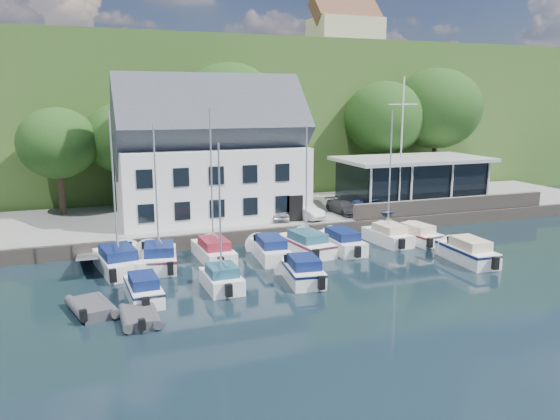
{
  "coord_description": "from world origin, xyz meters",
  "views": [
    {
      "loc": [
        -16.3,
        -25.21,
        10.07
      ],
      "look_at": [
        -3.95,
        9.0,
        2.72
      ],
      "focal_mm": 35.0,
      "sensor_mm": 36.0,
      "label": 1
    }
  ],
  "objects_px": {
    "boat_r2_2": "(302,269)",
    "boat_r1_3": "(270,247)",
    "car_white": "(304,210)",
    "dinghy_1": "(139,315)",
    "flagpole": "(401,146)",
    "boat_r2_1": "(220,213)",
    "harbor_building": "(211,162)",
    "club_pavilion": "(411,180)",
    "boat_r1_0": "(114,194)",
    "boat_r2_4": "(467,250)",
    "boat_r1_5": "(340,239)",
    "boat_r1_4": "(306,185)",
    "car_dgrey": "(343,207)",
    "dinghy_0": "(92,306)",
    "boat_r1_6": "(390,182)",
    "boat_r1_7": "(416,233)",
    "boat_r1_2": "(212,191)",
    "car_blue": "(374,206)",
    "boat_r2_0": "(143,287)",
    "car_silver": "(279,212)",
    "boat_r1_1": "(156,191)"
  },
  "relations": [
    {
      "from": "car_blue",
      "to": "dinghy_0",
      "type": "bearing_deg",
      "value": -157.62
    },
    {
      "from": "car_silver",
      "to": "boat_r1_5",
      "type": "relative_size",
      "value": 0.48
    },
    {
      "from": "boat_r1_3",
      "to": "car_silver",
      "type": "bearing_deg",
      "value": 70.02
    },
    {
      "from": "boat_r1_6",
      "to": "boat_r1_5",
      "type": "bearing_deg",
      "value": -178.96
    },
    {
      "from": "harbor_building",
      "to": "boat_r1_4",
      "type": "xyz_separation_m",
      "value": [
        4.34,
        -9.02,
        -0.79
      ]
    },
    {
      "from": "club_pavilion",
      "to": "boat_r1_0",
      "type": "height_order",
      "value": "boat_r1_0"
    },
    {
      "from": "boat_r1_6",
      "to": "boat_r1_7",
      "type": "bearing_deg",
      "value": -13.92
    },
    {
      "from": "flagpole",
      "to": "boat_r1_3",
      "type": "bearing_deg",
      "value": -156.18
    },
    {
      "from": "boat_r1_5",
      "to": "dinghy_0",
      "type": "bearing_deg",
      "value": -160.45
    },
    {
      "from": "car_silver",
      "to": "boat_r1_3",
      "type": "relative_size",
      "value": 0.49
    },
    {
      "from": "boat_r2_0",
      "to": "boat_r2_4",
      "type": "height_order",
      "value": "boat_r2_4"
    },
    {
      "from": "boat_r1_5",
      "to": "car_dgrey",
      "type": "bearing_deg",
      "value": 61.26
    },
    {
      "from": "car_dgrey",
      "to": "dinghy_0",
      "type": "bearing_deg",
      "value": -151.51
    },
    {
      "from": "boat_r2_2",
      "to": "boat_r2_4",
      "type": "bearing_deg",
      "value": 7.12
    },
    {
      "from": "boat_r1_5",
      "to": "boat_r2_4",
      "type": "xyz_separation_m",
      "value": [
        6.32,
        -5.2,
        0.04
      ]
    },
    {
      "from": "boat_r1_2",
      "to": "boat_r1_5",
      "type": "xyz_separation_m",
      "value": [
        8.7,
        -0.64,
        -3.72
      ]
    },
    {
      "from": "flagpole",
      "to": "boat_r2_1",
      "type": "distance_m",
      "value": 20.61
    },
    {
      "from": "boat_r2_2",
      "to": "boat_r1_3",
      "type": "bearing_deg",
      "value": 99.49
    },
    {
      "from": "boat_r1_0",
      "to": "boat_r2_1",
      "type": "bearing_deg",
      "value": -55.09
    },
    {
      "from": "harbor_building",
      "to": "dinghy_1",
      "type": "height_order",
      "value": "harbor_building"
    },
    {
      "from": "car_blue",
      "to": "car_silver",
      "type": "bearing_deg",
      "value": 170.24
    },
    {
      "from": "club_pavilion",
      "to": "boat_r1_4",
      "type": "xyz_separation_m",
      "value": [
        -13.66,
        -8.52,
        1.51
      ]
    },
    {
      "from": "boat_r1_3",
      "to": "dinghy_0",
      "type": "height_order",
      "value": "boat_r1_3"
    },
    {
      "from": "club_pavilion",
      "to": "boat_r1_4",
      "type": "bearing_deg",
      "value": -148.06
    },
    {
      "from": "car_dgrey",
      "to": "boat_r2_4",
      "type": "relative_size",
      "value": 0.59
    },
    {
      "from": "car_blue",
      "to": "boat_r2_2",
      "type": "distance_m",
      "value": 15.55
    },
    {
      "from": "boat_r1_1",
      "to": "boat_r2_1",
      "type": "relative_size",
      "value": 1.13
    },
    {
      "from": "car_dgrey",
      "to": "boat_r1_2",
      "type": "bearing_deg",
      "value": -158.15
    },
    {
      "from": "boat_r1_4",
      "to": "dinghy_0",
      "type": "bearing_deg",
      "value": -163.71
    },
    {
      "from": "boat_r2_0",
      "to": "boat_r2_1",
      "type": "distance_m",
      "value": 5.44
    },
    {
      "from": "flagpole",
      "to": "boat_r1_6",
      "type": "relative_size",
      "value": 1.24
    },
    {
      "from": "car_blue",
      "to": "dinghy_1",
      "type": "height_order",
      "value": "car_blue"
    },
    {
      "from": "boat_r1_5",
      "to": "boat_r2_4",
      "type": "height_order",
      "value": "boat_r2_4"
    },
    {
      "from": "car_white",
      "to": "boat_r1_2",
      "type": "relative_size",
      "value": 0.44
    },
    {
      "from": "club_pavilion",
      "to": "boat_r2_0",
      "type": "bearing_deg",
      "value": -150.88
    },
    {
      "from": "car_white",
      "to": "boat_r1_1",
      "type": "height_order",
      "value": "boat_r1_1"
    },
    {
      "from": "boat_r1_3",
      "to": "boat_r1_7",
      "type": "relative_size",
      "value": 1.16
    },
    {
      "from": "boat_r1_0",
      "to": "dinghy_1",
      "type": "height_order",
      "value": "boat_r1_0"
    },
    {
      "from": "harbor_building",
      "to": "boat_r2_1",
      "type": "height_order",
      "value": "harbor_building"
    },
    {
      "from": "boat_r1_3",
      "to": "boat_r1_5",
      "type": "distance_m",
      "value": 5.16
    },
    {
      "from": "car_white",
      "to": "dinghy_1",
      "type": "distance_m",
      "value": 19.89
    },
    {
      "from": "boat_r2_0",
      "to": "boat_r2_2",
      "type": "height_order",
      "value": "boat_r2_2"
    },
    {
      "from": "boat_r1_1",
      "to": "harbor_building",
      "type": "bearing_deg",
      "value": 67.8
    },
    {
      "from": "boat_r2_0",
      "to": "dinghy_1",
      "type": "bearing_deg",
      "value": -102.73
    },
    {
      "from": "boat_r1_3",
      "to": "boat_r1_4",
      "type": "bearing_deg",
      "value": 13.19
    },
    {
      "from": "car_dgrey",
      "to": "boat_r2_2",
      "type": "xyz_separation_m",
      "value": [
        -8.42,
        -11.89,
        -0.81
      ]
    },
    {
      "from": "car_blue",
      "to": "dinghy_1",
      "type": "bearing_deg",
      "value": -151.34
    },
    {
      "from": "club_pavilion",
      "to": "boat_r1_0",
      "type": "distance_m",
      "value": 27.16
    },
    {
      "from": "car_dgrey",
      "to": "flagpole",
      "type": "distance_m",
      "value": 6.77
    },
    {
      "from": "boat_r2_4",
      "to": "boat_r1_5",
      "type": "bearing_deg",
      "value": 142.61
    }
  ]
}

